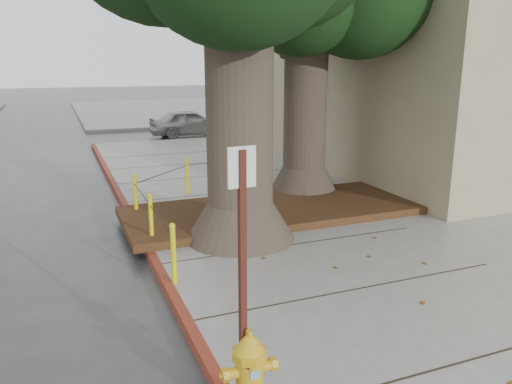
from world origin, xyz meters
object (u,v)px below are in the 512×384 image
Objects in this scene: fire_hydrant at (250,375)px; car_silver at (190,123)px; car_red at (314,113)px; signpost at (243,271)px.

car_silver reaches higher than fire_hydrant.
signpost is at bearing 148.34° from car_red.
car_silver is at bearing 76.92° from fire_hydrant.
signpost reaches higher than car_silver.
fire_hydrant is at bearing 148.50° from car_red.
signpost reaches higher than car_red.
car_red is (11.94, 20.80, -0.91)m from signpost.
car_silver is (4.42, 19.02, -0.95)m from signpost.
fire_hydrant is 0.24× the size of car_silver.
car_silver is 0.91× the size of car_red.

